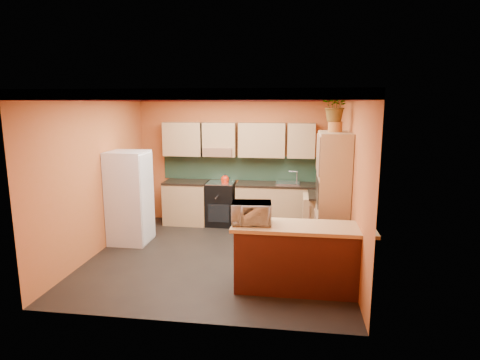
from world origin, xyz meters
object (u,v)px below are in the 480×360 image
fridge (129,197)px  breakfast_bar (302,260)px  base_cabinets_back (250,205)px  pantry (332,197)px  stove (221,204)px  microwave (251,213)px

fridge → breakfast_bar: (3.11, -1.54, -0.41)m
fridge → breakfast_bar: size_ratio=0.94×
base_cabinets_back → pantry: size_ratio=1.74×
fridge → pantry: pantry is taller
stove → fridge: bearing=-137.9°
pantry → breakfast_bar: (-0.49, -1.22, -0.61)m
base_cabinets_back → pantry: (1.52, -1.64, 0.61)m
fridge → pantry: bearing=-5.1°
base_cabinets_back → breakfast_bar: bearing=-70.1°
stove → fridge: size_ratio=0.54×
base_cabinets_back → stove: bearing=-180.0°
pantry → microwave: 1.70m
breakfast_bar → pantry: bearing=68.2°
fridge → microwave: bearing=-32.5°
fridge → breakfast_bar: bearing=-26.4°
breakfast_bar → stove: bearing=120.1°
pantry → microwave: pantry is taller
base_cabinets_back → fridge: (-2.08, -1.31, 0.41)m
stove → pantry: 2.76m
breakfast_bar → microwave: 0.94m
stove → pantry: (2.15, -1.64, 0.59)m
base_cabinets_back → microwave: microwave is taller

